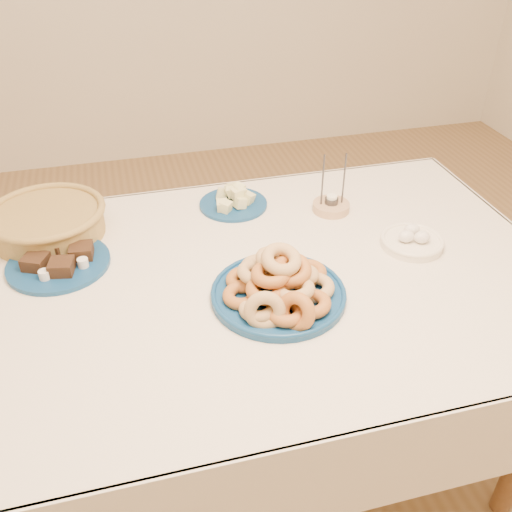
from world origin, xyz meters
name	(u,v)px	position (x,y,z in m)	size (l,w,h in m)	color
ground	(252,451)	(0.00, 0.00, 0.00)	(5.00, 5.00, 0.00)	olive
dining_table	(251,307)	(0.00, 0.00, 0.64)	(1.71, 1.11, 0.75)	brown
donut_platter	(279,287)	(0.04, -0.11, 0.79)	(0.46, 0.46, 0.16)	navy
melon_plate	(234,200)	(0.04, 0.39, 0.77)	(0.22, 0.22, 0.08)	navy
brownie_plate	(59,261)	(-0.50, 0.18, 0.77)	(0.37, 0.37, 0.05)	navy
wicker_basket	(47,221)	(-0.53, 0.36, 0.80)	(0.46, 0.46, 0.09)	olive
candle_holder	(331,205)	(0.33, 0.28, 0.77)	(0.13, 0.13, 0.20)	tan
egg_bowl	(412,241)	(0.49, 0.02, 0.77)	(0.21, 0.21, 0.06)	white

